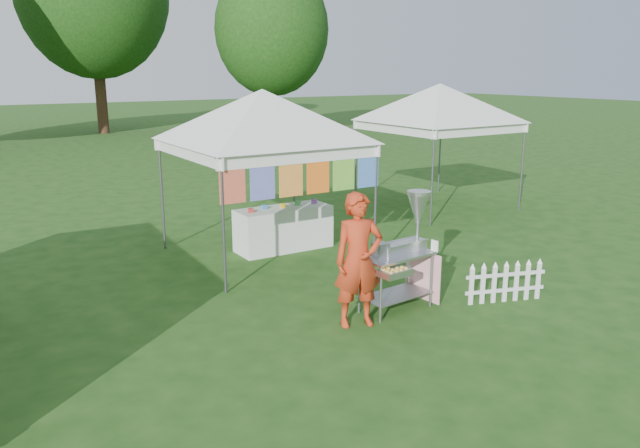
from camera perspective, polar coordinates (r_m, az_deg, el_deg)
ground at (r=8.73m, az=5.74°, el=-8.55°), size 120.00×120.00×0.00m
canopy_main at (r=11.03m, az=-5.30°, el=12.13°), size 4.24×4.24×3.45m
canopy_right at (r=15.45m, az=10.93°, el=12.48°), size 4.24×4.24×3.45m
tree_right at (r=32.11m, az=-4.44°, el=17.27°), size 5.60×5.60×8.42m
donut_cart at (r=8.84m, az=7.90°, el=-1.60°), size 1.19×0.91×1.66m
vendor at (r=8.19m, az=3.53°, el=-3.33°), size 0.75×0.60×1.80m
picket_fence at (r=9.56m, az=16.58°, el=-5.21°), size 1.20×0.43×0.56m
display_table at (r=11.81m, az=-3.35°, el=-0.41°), size 1.80×0.70×0.80m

